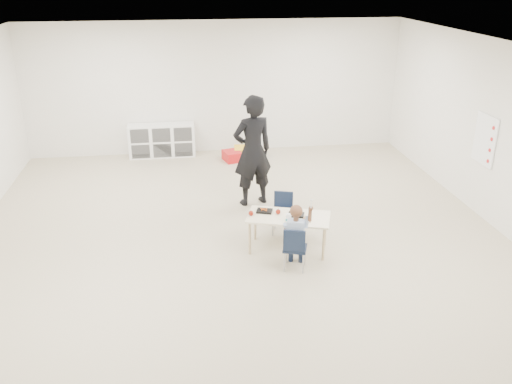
{
  "coord_description": "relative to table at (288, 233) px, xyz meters",
  "views": [
    {
      "loc": [
        -0.81,
        -7.04,
        3.78
      ],
      "look_at": [
        0.21,
        -0.07,
        0.85
      ],
      "focal_mm": 38.0,
      "sensor_mm": 36.0,
      "label": 1
    }
  ],
  "objects": [
    {
      "name": "child",
      "position": [
        -0.01,
        -0.53,
        0.23
      ],
      "size": [
        0.53,
        0.53,
        1.0
      ],
      "primitive_type": null,
      "rotation": [
        0.0,
        0.0,
        -0.31
      ],
      "color": "#AEC2EB",
      "rests_on": "chair_near"
    },
    {
      "name": "bin_red",
      "position": [
        -0.39,
        4.0,
        -0.17
      ],
      "size": [
        0.42,
        0.49,
        0.21
      ],
      "primitive_type": "cube",
      "rotation": [
        0.0,
        0.0,
        0.26
      ],
      "color": "red",
      "rests_on": "ground"
    },
    {
      "name": "table",
      "position": [
        0.0,
        0.0,
        0.0
      ],
      "size": [
        1.28,
        0.91,
        0.53
      ],
      "rotation": [
        0.0,
        0.0,
        -0.31
      ],
      "color": "beige",
      "rests_on": "ground"
    },
    {
      "name": "apple_far",
      "position": [
        -0.52,
        0.1,
        0.3
      ],
      "size": [
        0.07,
        0.07,
        0.07
      ],
      "primitive_type": "sphere",
      "color": "maroon",
      "rests_on": "table"
    },
    {
      "name": "bin_yellow",
      "position": [
        -0.15,
        4.23,
        -0.16
      ],
      "size": [
        0.37,
        0.46,
        0.21
      ],
      "primitive_type": "cube",
      "rotation": [
        0.0,
        0.0,
        -0.09
      ],
      "color": "yellow",
      "rests_on": "ground"
    },
    {
      "name": "bin_blue",
      "position": [
        0.11,
        4.2,
        -0.16
      ],
      "size": [
        0.35,
        0.44,
        0.21
      ],
      "primitive_type": "cube",
      "rotation": [
        0.0,
        0.0,
        0.04
      ],
      "color": "blue",
      "rests_on": "ground"
    },
    {
      "name": "lunch_tray_far",
      "position": [
        -0.31,
        0.19,
        0.28
      ],
      "size": [
        0.26,
        0.22,
        0.03
      ],
      "primitive_type": "cube",
      "rotation": [
        0.0,
        0.0,
        -0.31
      ],
      "color": "black",
      "rests_on": "table"
    },
    {
      "name": "bread_roll",
      "position": [
        0.23,
        -0.17,
        0.29
      ],
      "size": [
        0.09,
        0.09,
        0.07
      ],
      "primitive_type": "ellipsoid",
      "color": "tan",
      "rests_on": "table"
    },
    {
      "name": "adult",
      "position": [
        -0.27,
        1.73,
        0.68
      ],
      "size": [
        0.79,
        0.63,
        1.89
      ],
      "primitive_type": "imported",
      "rotation": [
        0.0,
        0.0,
        3.43
      ],
      "color": "black",
      "rests_on": "ground"
    },
    {
      "name": "rules_poster",
      "position": [
        3.34,
        0.85,
        0.98
      ],
      "size": [
        0.02,
        0.6,
        0.8
      ],
      "primitive_type": "cube",
      "color": "white",
      "rests_on": "room"
    },
    {
      "name": "room",
      "position": [
        -0.64,
        0.25,
        1.13
      ],
      "size": [
        9.0,
        9.02,
        2.8
      ],
      "color": "#B5AA8B",
      "rests_on": "ground"
    },
    {
      "name": "milk_carton",
      "position": [
        -0.03,
        -0.15,
        0.31
      ],
      "size": [
        0.09,
        0.09,
        0.1
      ],
      "primitive_type": "cube",
      "rotation": [
        0.0,
        0.0,
        -0.31
      ],
      "color": "white",
      "rests_on": "table"
    },
    {
      "name": "chair_far",
      "position": [
        0.01,
        0.53,
        0.05
      ],
      "size": [
        0.38,
        0.37,
        0.64
      ],
      "primitive_type": null,
      "rotation": [
        0.0,
        0.0,
        -0.31
      ],
      "color": "black",
      "rests_on": "ground"
    },
    {
      "name": "chair_near",
      "position": [
        -0.01,
        -0.53,
        0.05
      ],
      "size": [
        0.38,
        0.37,
        0.64
      ],
      "primitive_type": null,
      "rotation": [
        0.0,
        0.0,
        -0.31
      ],
      "color": "black",
      "rests_on": "ground"
    },
    {
      "name": "lunch_tray_near",
      "position": [
        0.11,
        0.0,
        0.28
      ],
      "size": [
        0.26,
        0.22,
        0.03
      ],
      "primitive_type": "cube",
      "rotation": [
        0.0,
        0.0,
        -0.31
      ],
      "color": "black",
      "rests_on": "table"
    },
    {
      "name": "cubby_shelf",
      "position": [
        -1.84,
        4.53,
        0.08
      ],
      "size": [
        1.4,
        0.4,
        0.7
      ],
      "primitive_type": "cube",
      "color": "white",
      "rests_on": "ground"
    },
    {
      "name": "apple_near",
      "position": [
        -0.13,
        0.09,
        0.3
      ],
      "size": [
        0.07,
        0.07,
        0.07
      ],
      "primitive_type": "sphere",
      "color": "maroon",
      "rests_on": "table"
    }
  ]
}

